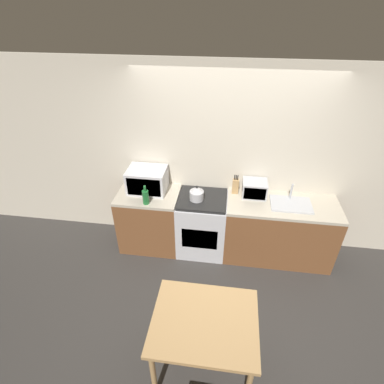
{
  "coord_description": "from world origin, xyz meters",
  "views": [
    {
      "loc": [
        -0.0,
        -2.47,
        3.2
      ],
      "look_at": [
        -0.45,
        0.73,
        1.05
      ],
      "focal_mm": 28.0,
      "sensor_mm": 36.0,
      "label": 1
    }
  ],
  "objects_px": {
    "bottle": "(146,197)",
    "toaster_oven": "(255,189)",
    "stove_range": "(202,224)",
    "microwave": "(148,180)",
    "kettle": "(197,194)",
    "dining_table": "(205,326)"
  },
  "relations": [
    {
      "from": "bottle",
      "to": "toaster_oven",
      "type": "distance_m",
      "value": 1.45
    },
    {
      "from": "microwave",
      "to": "bottle",
      "type": "xyz_separation_m",
      "value": [
        0.06,
        -0.31,
        -0.06
      ]
    },
    {
      "from": "stove_range",
      "to": "microwave",
      "type": "distance_m",
      "value": 1.0
    },
    {
      "from": "stove_range",
      "to": "bottle",
      "type": "xyz_separation_m",
      "value": [
        -0.72,
        -0.22,
        0.56
      ]
    },
    {
      "from": "bottle",
      "to": "stove_range",
      "type": "bearing_deg",
      "value": 17.22
    },
    {
      "from": "toaster_oven",
      "to": "dining_table",
      "type": "relative_size",
      "value": 0.34
    },
    {
      "from": "stove_range",
      "to": "dining_table",
      "type": "relative_size",
      "value": 0.94
    },
    {
      "from": "bottle",
      "to": "kettle",
      "type": "bearing_deg",
      "value": 15.99
    },
    {
      "from": "toaster_oven",
      "to": "dining_table",
      "type": "bearing_deg",
      "value": -104.36
    },
    {
      "from": "microwave",
      "to": "bottle",
      "type": "bearing_deg",
      "value": -79.72
    },
    {
      "from": "toaster_oven",
      "to": "stove_range",
      "type": "bearing_deg",
      "value": -167.24
    },
    {
      "from": "bottle",
      "to": "toaster_oven",
      "type": "height_order",
      "value": "bottle"
    },
    {
      "from": "stove_range",
      "to": "toaster_oven",
      "type": "bearing_deg",
      "value": 12.76
    },
    {
      "from": "microwave",
      "to": "kettle",
      "type": "bearing_deg",
      "value": -10.48
    },
    {
      "from": "stove_range",
      "to": "bottle",
      "type": "height_order",
      "value": "bottle"
    },
    {
      "from": "microwave",
      "to": "dining_table",
      "type": "height_order",
      "value": "microwave"
    },
    {
      "from": "kettle",
      "to": "toaster_oven",
      "type": "bearing_deg",
      "value": 14.29
    },
    {
      "from": "bottle",
      "to": "toaster_oven",
      "type": "xyz_separation_m",
      "value": [
        1.4,
        0.38,
        0.01
      ]
    },
    {
      "from": "toaster_oven",
      "to": "dining_table",
      "type": "xyz_separation_m",
      "value": [
        -0.48,
        -1.86,
        -0.34
      ]
    },
    {
      "from": "kettle",
      "to": "toaster_oven",
      "type": "height_order",
      "value": "toaster_oven"
    },
    {
      "from": "stove_range",
      "to": "microwave",
      "type": "relative_size",
      "value": 1.73
    },
    {
      "from": "stove_range",
      "to": "bottle",
      "type": "bearing_deg",
      "value": -162.78
    }
  ]
}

